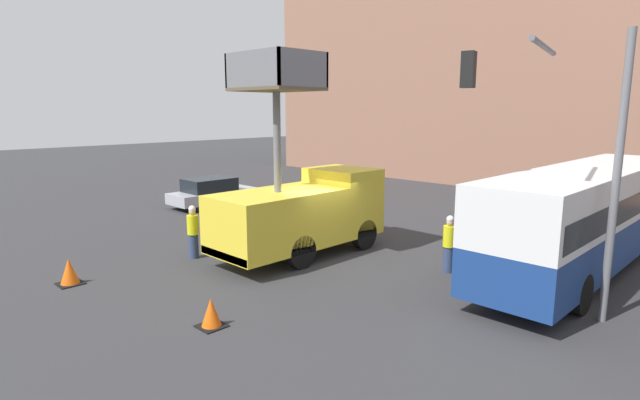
# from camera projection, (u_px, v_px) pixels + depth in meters

# --- Properties ---
(ground_plane) EXTENTS (120.00, 120.00, 0.00)m
(ground_plane) POSITION_uv_depth(u_px,v_px,m) (323.00, 258.00, 16.79)
(ground_plane) COLOR #333335
(building_backdrop_far) EXTENTS (44.00, 10.00, 14.33)m
(building_backdrop_far) POSITION_uv_depth(u_px,v_px,m) (575.00, 74.00, 31.55)
(building_backdrop_far) COLOR #936651
(building_backdrop_far) RESTS_ON ground_plane
(utility_truck) EXTENTS (2.57, 6.24, 6.65)m
(utility_truck) POSITION_uv_depth(u_px,v_px,m) (302.00, 208.00, 16.92)
(utility_truck) COLOR yellow
(utility_truck) RESTS_ON ground_plane
(city_bus) EXTENTS (2.42, 11.69, 3.21)m
(city_bus) POSITION_uv_depth(u_px,v_px,m) (587.00, 211.00, 15.16)
(city_bus) COLOR navy
(city_bus) RESTS_ON ground_plane
(traffic_light_pole) EXTENTS (3.64, 3.39, 6.67)m
(traffic_light_pole) POSITION_uv_depth(u_px,v_px,m) (563.00, 129.00, 11.63)
(traffic_light_pole) COLOR slate
(traffic_light_pole) RESTS_ON ground_plane
(road_worker_near_truck) EXTENTS (0.38, 0.38, 1.80)m
(road_worker_near_truck) POSITION_uv_depth(u_px,v_px,m) (193.00, 232.00, 16.68)
(road_worker_near_truck) COLOR navy
(road_worker_near_truck) RESTS_ON ground_plane
(road_worker_directing) EXTENTS (0.38, 0.38, 1.78)m
(road_worker_directing) POSITION_uv_depth(u_px,v_px,m) (449.00, 244.00, 15.21)
(road_worker_directing) COLOR navy
(road_worker_directing) RESTS_ON ground_plane
(traffic_cone_near_truck) EXTENTS (0.60, 0.60, 0.69)m
(traffic_cone_near_truck) POSITION_uv_depth(u_px,v_px,m) (211.00, 313.00, 11.43)
(traffic_cone_near_truck) COLOR black
(traffic_cone_near_truck) RESTS_ON ground_plane
(traffic_cone_mid_road) EXTENTS (0.66, 0.66, 0.76)m
(traffic_cone_mid_road) POSITION_uv_depth(u_px,v_px,m) (69.00, 272.00, 14.23)
(traffic_cone_mid_road) COLOR black
(traffic_cone_mid_road) RESTS_ON ground_plane
(parked_car_curbside) EXTENTS (1.88, 4.49, 1.47)m
(parked_car_curbside) POSITION_uv_depth(u_px,v_px,m) (212.00, 192.00, 25.75)
(parked_car_curbside) COLOR #A8A8B2
(parked_car_curbside) RESTS_ON ground_plane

